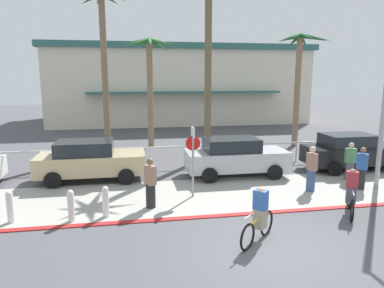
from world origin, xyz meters
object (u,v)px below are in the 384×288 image
at_px(stop_sign_bike_lane, 193,152).
at_px(pedestrian_1, 311,171).
at_px(cyclist_blue_0, 351,193).
at_px(pedestrian_3, 361,170).
at_px(bollard_0, 10,206).
at_px(palm_tree_2, 150,63).
at_px(car_silver_2, 235,156).
at_px(bollard_2, 71,205).
at_px(palm_tree_1, 102,37).
at_px(bollard_1, 106,201).
at_px(car_black_3, 351,151).
at_px(palm_tree_3, 208,26).
at_px(pedestrian_0, 350,163).
at_px(palm_tree_4, 300,60).
at_px(cyclist_yellow_1, 259,216).
at_px(pedestrian_2, 150,185).
at_px(car_tan_1, 90,160).

xyz_separation_m(stop_sign_bike_lane, pedestrian_1, (4.51, -0.18, -0.86)).
distance_m(cyclist_blue_0, pedestrian_3, 2.90).
bearing_deg(bollard_0, cyclist_blue_0, -6.19).
bearing_deg(palm_tree_2, car_silver_2, -66.14).
height_order(bollard_2, palm_tree_1, palm_tree_1).
bearing_deg(bollard_1, cyclist_blue_0, -8.09).
distance_m(car_black_3, pedestrian_3, 3.13).
distance_m(bollard_0, palm_tree_1, 11.68).
bearing_deg(palm_tree_3, bollard_0, -135.73).
bearing_deg(bollard_0, pedestrian_3, 4.90).
xyz_separation_m(car_black_3, pedestrian_0, (-1.12, -1.60, -0.13)).
bearing_deg(car_black_3, palm_tree_1, 152.41).
bearing_deg(cyclist_blue_0, palm_tree_1, 126.63).
bearing_deg(palm_tree_4, cyclist_yellow_1, -119.99).
xyz_separation_m(bollard_1, palm_tree_2, (2.09, 11.06, 4.60)).
relative_size(car_black_3, cyclist_yellow_1, 2.93).
bearing_deg(car_silver_2, stop_sign_bike_lane, -134.01).
height_order(car_silver_2, pedestrian_3, car_silver_2).
relative_size(bollard_1, pedestrian_2, 0.59).
bearing_deg(car_black_3, bollard_2, -161.27).
height_order(palm_tree_4, car_tan_1, palm_tree_4).
distance_m(bollard_1, palm_tree_1, 11.51).
bearing_deg(palm_tree_2, bollard_2, -105.37).
height_order(bollard_1, palm_tree_1, palm_tree_1).
xyz_separation_m(palm_tree_3, cyclist_yellow_1, (-0.77, -9.84, -6.11)).
distance_m(palm_tree_3, cyclist_blue_0, 10.89).
xyz_separation_m(stop_sign_bike_lane, bollard_1, (-2.99, -1.38, -1.16)).
bearing_deg(car_tan_1, car_silver_2, -3.80).
xyz_separation_m(car_tan_1, pedestrian_2, (2.29, -3.64, -0.08)).
bearing_deg(palm_tree_4, stop_sign_bike_lane, -134.02).
bearing_deg(car_tan_1, palm_tree_4, 24.98).
relative_size(palm_tree_3, car_silver_2, 2.11).
height_order(palm_tree_4, cyclist_yellow_1, palm_tree_4).
bearing_deg(bollard_0, stop_sign_bike_lane, 13.10).
bearing_deg(pedestrian_2, palm_tree_1, 101.75).
xyz_separation_m(car_black_3, pedestrian_2, (-9.54, -3.33, -0.08)).
relative_size(palm_tree_1, cyclist_yellow_1, 5.91).
bearing_deg(pedestrian_3, bollard_0, -175.10).
relative_size(bollard_0, cyclist_blue_0, 0.62).
height_order(stop_sign_bike_lane, car_tan_1, stop_sign_bike_lane).
bearing_deg(palm_tree_4, pedestrian_0, -99.48).
xyz_separation_m(palm_tree_1, cyclist_yellow_1, (4.63, -12.22, -5.71)).
bearing_deg(bollard_0, pedestrian_1, 6.43).
bearing_deg(cyclist_blue_0, palm_tree_2, 114.54).
bearing_deg(pedestrian_1, palm_tree_4, 67.28).
relative_size(stop_sign_bike_lane, bollard_1, 2.56).
distance_m(palm_tree_3, pedestrian_2, 9.83).
height_order(bollard_2, car_tan_1, car_tan_1).
bearing_deg(pedestrian_0, car_silver_2, 161.64).
height_order(palm_tree_4, pedestrian_3, palm_tree_4).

